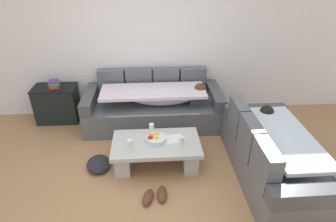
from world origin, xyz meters
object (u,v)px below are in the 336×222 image
(coffee_table, at_px, (156,150))
(side_cabinet, at_px, (57,104))
(book_stack_on_cabinet, at_px, (54,84))
(crumpled_garment, at_px, (98,164))
(fruit_bowl, at_px, (155,138))
(couch_along_wall, at_px, (155,106))
(wine_glass_far_back, at_px, (152,127))
(pair_of_shoes, at_px, (155,195))
(wine_glass_near_right, at_px, (181,140))
(couch_near_window, at_px, (274,156))
(wine_glass_near_left, at_px, (130,143))
(open_magazine, at_px, (173,139))

(coffee_table, relative_size, side_cabinet, 1.67)
(book_stack_on_cabinet, relative_size, crumpled_garment, 0.56)
(fruit_bowl, bearing_deg, crumpled_garment, -176.94)
(coffee_table, xyz_separation_m, crumpled_garment, (-0.81, -0.02, -0.18))
(book_stack_on_cabinet, bearing_deg, couch_along_wall, -7.38)
(couch_along_wall, height_order, crumpled_garment, couch_along_wall)
(couch_along_wall, distance_m, crumpled_garment, 1.44)
(book_stack_on_cabinet, bearing_deg, crumpled_garment, -57.65)
(fruit_bowl, relative_size, book_stack_on_cabinet, 1.26)
(wine_glass_far_back, height_order, pair_of_shoes, wine_glass_far_back)
(wine_glass_near_right, bearing_deg, wine_glass_far_back, 137.89)
(couch_near_window, bearing_deg, book_stack_on_cabinet, 61.80)
(wine_glass_near_left, bearing_deg, couch_along_wall, 74.55)
(wine_glass_near_left, bearing_deg, coffee_table, 26.74)
(open_magazine, bearing_deg, pair_of_shoes, -119.77)
(couch_near_window, relative_size, crumpled_garment, 4.71)
(fruit_bowl, distance_m, pair_of_shoes, 0.77)
(couch_near_window, bearing_deg, pair_of_shoes, 100.48)
(coffee_table, xyz_separation_m, fruit_bowl, (-0.01, 0.03, 0.18))
(couch_along_wall, xyz_separation_m, pair_of_shoes, (-0.06, -1.77, -0.29))
(open_magazine, xyz_separation_m, book_stack_on_cabinet, (-1.91, 1.30, 0.31))
(book_stack_on_cabinet, distance_m, pair_of_shoes, 2.66)
(crumpled_garment, bearing_deg, side_cabinet, 122.81)
(crumpled_garment, bearing_deg, couch_near_window, -8.40)
(couch_near_window, bearing_deg, crumpled_garment, 81.60)
(book_stack_on_cabinet, xyz_separation_m, pair_of_shoes, (1.64, -1.99, -0.65))
(side_cabinet, bearing_deg, couch_near_window, -28.15)
(coffee_table, relative_size, book_stack_on_cabinet, 5.39)
(open_magazine, height_order, book_stack_on_cabinet, book_stack_on_cabinet)
(wine_glass_near_left, height_order, book_stack_on_cabinet, book_stack_on_cabinet)
(pair_of_shoes, bearing_deg, coffee_table, 86.43)
(open_magazine, bearing_deg, side_cabinet, 138.03)
(couch_along_wall, height_order, wine_glass_near_right, couch_along_wall)
(couch_near_window, xyz_separation_m, coffee_table, (-1.50, 0.36, -0.10))
(coffee_table, height_order, pair_of_shoes, coffee_table)
(wine_glass_near_left, relative_size, open_magazine, 0.59)
(pair_of_shoes, bearing_deg, fruit_bowl, 87.29)
(couch_along_wall, height_order, pair_of_shoes, couch_along_wall)
(fruit_bowl, bearing_deg, open_magazine, 4.51)
(wine_glass_far_back, height_order, open_magazine, wine_glass_far_back)
(fruit_bowl, xyz_separation_m, book_stack_on_cabinet, (-1.67, 1.32, 0.28))
(coffee_table, distance_m, wine_glass_near_right, 0.44)
(couch_near_window, height_order, fruit_bowl, couch_near_window)
(wine_glass_near_right, bearing_deg, couch_near_window, -10.45)
(fruit_bowl, distance_m, book_stack_on_cabinet, 2.15)
(side_cabinet, relative_size, crumpled_garment, 1.80)
(fruit_bowl, relative_size, crumpled_garment, 0.70)
(fruit_bowl, distance_m, wine_glass_far_back, 0.20)
(fruit_bowl, height_order, pair_of_shoes, fruit_bowl)
(wine_glass_far_back, bearing_deg, side_cabinet, 145.01)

